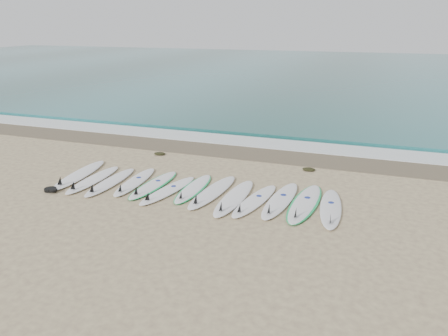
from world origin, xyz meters
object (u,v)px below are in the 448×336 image
(surfboard_6, at_px, (193,189))
(surfboard_12, at_px, (331,209))
(leash_coil, at_px, (51,190))
(surfboard_0, at_px, (78,175))

(surfboard_6, distance_m, surfboard_12, 3.75)
(surfboard_12, relative_size, leash_coil, 5.60)
(surfboard_6, distance_m, leash_coil, 3.90)
(surfboard_0, relative_size, surfboard_12, 1.09)
(surfboard_6, relative_size, leash_coil, 5.14)
(surfboard_0, xyz_separation_m, surfboard_6, (3.67, 0.15, -0.02))
(surfboard_0, distance_m, surfboard_6, 3.68)
(surfboard_0, bearing_deg, leash_coil, -94.53)
(surfboard_6, relative_size, surfboard_12, 0.92)
(surfboard_12, bearing_deg, surfboard_0, 174.64)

